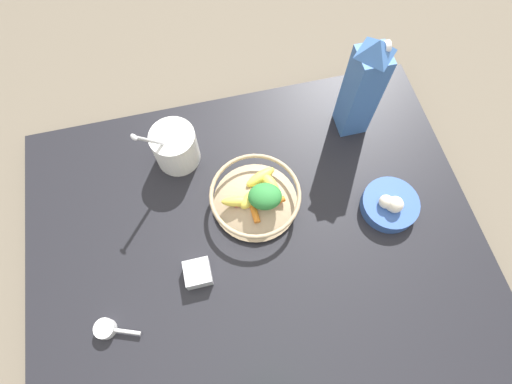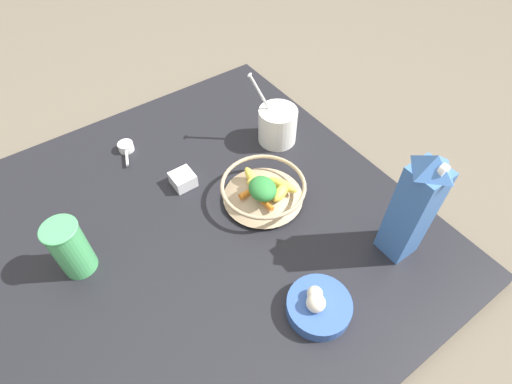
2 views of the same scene
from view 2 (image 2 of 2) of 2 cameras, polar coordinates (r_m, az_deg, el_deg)
ground_plane at (r=1.01m, az=-9.10°, el=-6.57°), size 6.00×6.00×0.00m
countertop at (r=1.00m, az=-9.21°, el=-6.06°), size 1.06×1.06×0.03m
fruit_bowl at (r=1.00m, az=1.07°, el=0.32°), size 0.22×0.22×0.09m
milk_carton at (r=0.89m, az=21.62°, el=-2.01°), size 0.07×0.07×0.30m
yogurt_tub at (r=1.16m, az=3.09°, el=9.71°), size 0.12×0.13×0.21m
drinking_cup at (r=0.94m, az=-25.05°, el=-7.19°), size 0.08×0.08×0.15m
spice_jar at (r=1.07m, az=-10.38°, el=1.73°), size 0.06×0.06×0.04m
measuring_scoop at (r=1.21m, az=-18.08°, el=6.07°), size 0.05×0.10×0.02m
garlic_bowl at (r=0.86m, az=8.86°, el=-15.72°), size 0.14×0.14×0.07m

